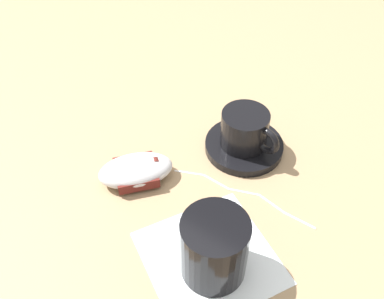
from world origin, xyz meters
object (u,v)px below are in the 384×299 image
drinking_glass (214,248)px  coffee_cup (246,130)px  saucer (244,146)px  computer_mouse (136,170)px

drinking_glass → coffee_cup: bearing=-159.1°
saucer → coffee_cup: bearing=15.8°
computer_mouse → drinking_glass: size_ratio=1.39×
saucer → computer_mouse: 0.18m
saucer → coffee_cup: 0.04m
saucer → drinking_glass: (0.21, 0.08, 0.04)m
saucer → coffee_cup: coffee_cup is taller
coffee_cup → computer_mouse: coffee_cup is taller
saucer → coffee_cup: size_ratio=1.23×
coffee_cup → drinking_glass: (0.20, 0.08, 0.00)m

